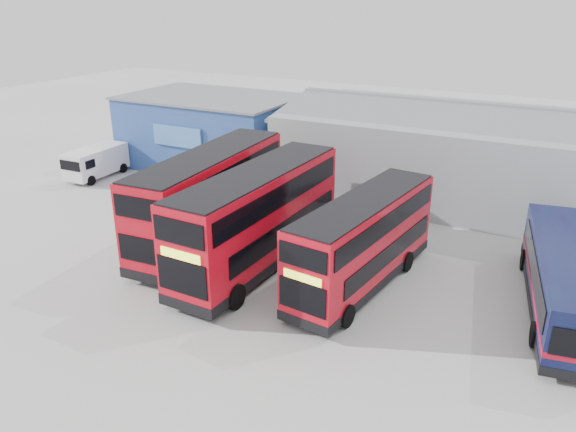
{
  "coord_description": "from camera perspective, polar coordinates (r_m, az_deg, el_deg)",
  "views": [
    {
      "loc": [
        9.94,
        -15.49,
        12.07
      ],
      "look_at": [
        -1.68,
        6.57,
        2.1
      ],
      "focal_mm": 35.0,
      "sensor_mm": 36.0,
      "label": 1
    }
  ],
  "objects": [
    {
      "name": "single_decker_blue",
      "position": [
        24.97,
        26.19,
        -6.0
      ],
      "size": [
        4.01,
        10.44,
        2.77
      ],
      "rotation": [
        0.0,
        0.0,
        3.31
      ],
      "color": "#0D183D",
      "rests_on": "ground"
    },
    {
      "name": "double_decker_right",
      "position": [
        24.38,
        7.64,
        -2.77
      ],
      "size": [
        3.43,
        9.76,
        4.05
      ],
      "rotation": [
        0.0,
        0.0,
        -0.12
      ],
      "color": "red",
      "rests_on": "ground"
    },
    {
      "name": "office_block",
      "position": [
        42.24,
        -7.68,
        8.62
      ],
      "size": [
        12.3,
        8.32,
        5.12
      ],
      "color": "navy",
      "rests_on": "ground"
    },
    {
      "name": "panel_van",
      "position": [
        41.34,
        -18.94,
        5.29
      ],
      "size": [
        2.2,
        4.81,
        2.06
      ],
      "rotation": [
        0.0,
        0.0,
        0.05
      ],
      "color": "white",
      "rests_on": "ground"
    },
    {
      "name": "double_decker_left",
      "position": [
        28.58,
        -7.88,
        1.71
      ],
      "size": [
        3.42,
        11.34,
        4.73
      ],
      "rotation": [
        0.0,
        0.0,
        3.21
      ],
      "color": "red",
      "rests_on": "ground"
    },
    {
      "name": "maintenance_shed",
      "position": [
        36.78,
        23.86,
        5.0
      ],
      "size": [
        30.5,
        12.0,
        5.89
      ],
      "color": "gray",
      "rests_on": "ground"
    },
    {
      "name": "double_decker_centre",
      "position": [
        25.86,
        -3.05,
        -0.38
      ],
      "size": [
        3.06,
        11.13,
        4.67
      ],
      "rotation": [
        0.0,
        0.0,
        -0.03
      ],
      "color": "red",
      "rests_on": "ground"
    },
    {
      "name": "ground_plane",
      "position": [
        22.01,
        -4.19,
        -11.53
      ],
      "size": [
        120.0,
        120.0,
        0.0
      ],
      "primitive_type": "plane",
      "color": "#A4A49F",
      "rests_on": "ground"
    }
  ]
}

